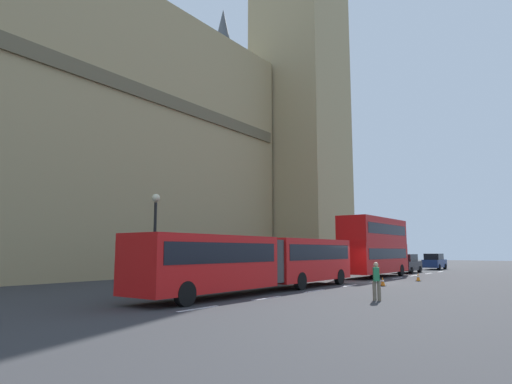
{
  "coord_description": "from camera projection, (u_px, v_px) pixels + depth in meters",
  "views": [
    {
      "loc": [
        -29.52,
        -11.89,
        2.2
      ],
      "look_at": [
        -5.52,
        5.54,
        6.16
      ],
      "focal_mm": 30.89,
      "sensor_mm": 36.0,
      "label": 1
    }
  ],
  "objects": [
    {
      "name": "lane_centre_marking",
      "position": [
        376.0,
        281.0,
        31.52
      ],
      "size": [
        39.0,
        0.16,
        0.01
      ],
      "color": "silver",
      "rests_on": "ground_plane"
    },
    {
      "name": "street_lamp",
      "position": [
        155.0,
        235.0,
        23.68
      ],
      "size": [
        0.44,
        0.44,
        5.27
      ],
      "color": "black",
      "rests_on": "ground_plane"
    },
    {
      "name": "ground_plane",
      "position": [
        368.0,
        283.0,
        30.31
      ],
      "size": [
        160.0,
        160.0,
        0.0
      ],
      "primitive_type": "plane",
      "color": "#333335"
    },
    {
      "name": "pedestrian_near_cones",
      "position": [
        376.0,
        280.0,
        19.54
      ],
      "size": [
        0.47,
        0.4,
        1.69
      ],
      "color": "#726651",
      "rests_on": "ground_plane"
    },
    {
      "name": "sedan_lead",
      "position": [
        407.0,
        264.0,
        43.86
      ],
      "size": [
        4.4,
        1.86,
        1.85
      ],
      "color": "black",
      "rests_on": "ground_plane"
    },
    {
      "name": "sedan_trailing",
      "position": [
        434.0,
        262.0,
        51.9
      ],
      "size": [
        4.4,
        1.86,
        1.85
      ],
      "color": "navy",
      "rests_on": "ground_plane"
    },
    {
      "name": "traffic_cone_middle",
      "position": [
        418.0,
        277.0,
        31.96
      ],
      "size": [
        0.36,
        0.36,
        0.58
      ],
      "color": "black",
      "rests_on": "ground_plane"
    },
    {
      "name": "double_decker_bus",
      "position": [
        374.0,
        245.0,
        37.14
      ],
      "size": [
        9.76,
        2.54,
        4.9
      ],
      "color": "#B20F0F",
      "rests_on": "ground_plane"
    },
    {
      "name": "articulated_bus",
      "position": [
        263.0,
        259.0,
        23.85
      ],
      "size": [
        17.16,
        2.54,
        2.9
      ],
      "color": "red",
      "rests_on": "ground_plane"
    },
    {
      "name": "parliament_facade",
      "position": [
        11.0,
        100.0,
        31.34
      ],
      "size": [
        57.81,
        6.22,
        31.79
      ],
      "color": "tan",
      "rests_on": "ground_plane"
    },
    {
      "name": "traffic_cone_west",
      "position": [
        383.0,
        282.0,
        27.48
      ],
      "size": [
        0.36,
        0.36,
        0.58
      ],
      "color": "black",
      "rests_on": "ground_plane"
    }
  ]
}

